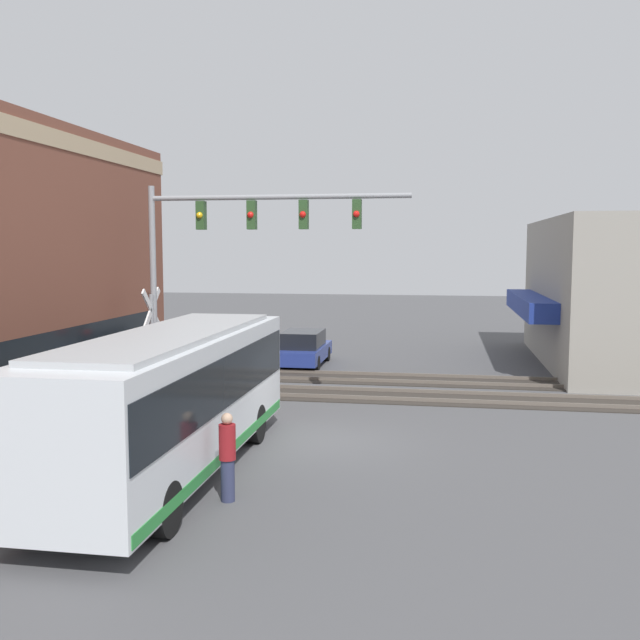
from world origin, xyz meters
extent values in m
plane|color=#4C4C4F|center=(0.00, 0.00, 0.00)|extent=(120.00, 120.00, 0.00)
cube|color=tan|center=(-0.52, 7.65, 8.09)|extent=(16.95, 0.36, 0.50)
cube|color=black|center=(-0.52, 7.55, 1.70)|extent=(14.07, 0.12, 2.20)
cube|color=navy|center=(14.49, -6.95, 2.60)|extent=(9.60, 1.20, 0.80)
cube|color=silver|center=(-3.31, 2.80, 1.77)|extent=(10.22, 2.55, 2.70)
cube|color=black|center=(-3.31, 2.80, 2.18)|extent=(10.02, 2.59, 1.13)
cube|color=#288438|center=(-3.31, 2.80, 0.59)|extent=(10.02, 2.58, 0.24)
cube|color=#A5A8AA|center=(-3.31, 2.80, 3.18)|extent=(8.69, 2.17, 0.12)
cylinder|color=black|center=(-0.40, 2.80, 0.50)|extent=(1.00, 2.57, 1.00)
cylinder|color=black|center=(-6.62, 2.80, 0.50)|extent=(1.00, 2.57, 1.00)
cylinder|color=gray|center=(3.76, 6.17, 3.53)|extent=(0.20, 0.20, 7.06)
cylinder|color=gray|center=(3.76, 2.02, 6.66)|extent=(0.16, 8.31, 0.16)
cube|color=#284723|center=(3.76, 4.51, 6.11)|extent=(0.30, 0.27, 0.90)
sphere|color=yellow|center=(3.59, 4.51, 6.11)|extent=(0.20, 0.20, 0.20)
cube|color=#284723|center=(3.76, 2.85, 6.11)|extent=(0.30, 0.27, 0.90)
sphere|color=red|center=(3.59, 2.85, 6.11)|extent=(0.20, 0.20, 0.20)
cube|color=#284723|center=(3.76, 1.19, 6.11)|extent=(0.30, 0.27, 0.90)
sphere|color=red|center=(3.59, 1.19, 6.11)|extent=(0.20, 0.20, 0.20)
cube|color=#284723|center=(3.76, -0.47, 6.11)|extent=(0.30, 0.27, 0.90)
sphere|color=red|center=(3.59, -0.47, 6.11)|extent=(0.20, 0.20, 0.20)
cylinder|color=gray|center=(3.53, 6.17, 1.80)|extent=(0.14, 0.14, 3.60)
cube|color=white|center=(3.53, 6.17, 3.10)|extent=(1.41, 0.06, 1.41)
cube|color=white|center=(3.53, 6.17, 3.10)|extent=(1.41, 0.06, 1.41)
cylinder|color=#38383A|center=(3.53, 6.17, 2.30)|extent=(0.08, 0.90, 0.08)
sphere|color=red|center=(3.48, 5.72, 2.30)|extent=(0.28, 0.28, 0.28)
sphere|color=red|center=(3.48, 6.62, 2.30)|extent=(0.28, 0.28, 0.28)
cube|color=#332D28|center=(6.00, 0.00, 0.01)|extent=(2.60, 60.00, 0.03)
cube|color=#6B6056|center=(5.28, 0.00, 0.07)|extent=(0.07, 60.00, 0.15)
cube|color=#6B6056|center=(6.72, 0.00, 0.07)|extent=(0.07, 60.00, 0.15)
cube|color=#332D28|center=(9.20, 0.00, 0.01)|extent=(2.60, 60.00, 0.03)
cube|color=#6B6056|center=(8.48, 0.00, 0.07)|extent=(0.07, 60.00, 0.15)
cube|color=#6B6056|center=(9.92, 0.00, 0.07)|extent=(0.07, 60.00, 0.15)
cube|color=navy|center=(11.98, 2.80, 0.55)|extent=(4.41, 1.80, 0.59)
cube|color=black|center=(11.76, 2.80, 1.19)|extent=(2.42, 1.62, 0.69)
cylinder|color=black|center=(13.35, 2.80, 0.32)|extent=(0.64, 1.82, 0.64)
cylinder|color=black|center=(10.62, 2.80, 0.32)|extent=(0.64, 1.82, 0.64)
cylinder|color=#2D3351|center=(-4.72, 1.11, 0.43)|extent=(0.28, 0.28, 0.86)
cylinder|color=maroon|center=(-4.72, 1.11, 1.22)|extent=(0.34, 0.34, 0.72)
sphere|color=tan|center=(-4.72, 1.11, 1.69)|extent=(0.23, 0.23, 0.23)
camera|label=1|loc=(-18.12, -3.07, 5.07)|focal=40.00mm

